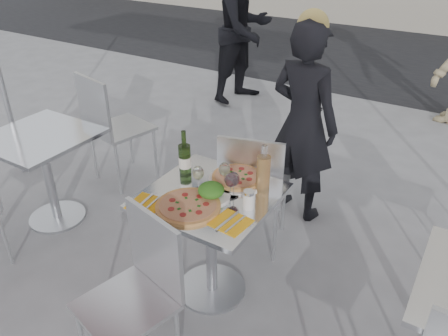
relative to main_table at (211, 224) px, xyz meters
The scene contains 21 objects.
ground 0.54m from the main_table, ahead, with size 80.00×80.00×0.00m, color slate.
street_asphalt 6.52m from the main_table, 90.00° to the left, with size 24.00×5.00×0.00m, color black.
main_table is the anchor object (origin of this frame).
side_table_left 1.50m from the main_table, behind, with size 0.72×0.72×0.75m.
chair_far 0.50m from the main_table, 88.14° to the left, with size 0.53×0.54×0.95m.
chair_near 0.60m from the main_table, 93.04° to the right, with size 0.50×0.51×0.91m.
side_chair_lfar 1.63m from the main_table, 155.53° to the left, with size 0.56×0.57×1.02m.
woman_diner 1.17m from the main_table, 85.43° to the left, with size 0.57×0.37×1.56m, color black.
pedestrian_a 3.56m from the main_table, 116.08° to the left, with size 0.89×0.69×1.83m, color black.
pizza_near 0.28m from the main_table, 99.62° to the right, with size 0.36×0.36×0.02m.
pizza_far 0.32m from the main_table, 76.13° to the left, with size 0.35×0.35×0.03m.
salad_plate 0.25m from the main_table, 43.10° to the right, with size 0.22×0.22×0.09m.
wine_bottle 0.42m from the main_table, 157.40° to the left, with size 0.07×0.07×0.29m.
carafe 0.45m from the main_table, 40.23° to the left, with size 0.08×0.08×0.29m.
sugar_shaker 0.36m from the main_table, ahead, with size 0.06×0.06×0.11m.
wineglass_white_a 0.33m from the main_table, behind, with size 0.07×0.07×0.16m.
wineglass_white_b 0.34m from the main_table, 78.91° to the left, with size 0.07×0.07×0.16m.
wineglass_red_a 0.35m from the main_table, 22.41° to the left, with size 0.07×0.07×0.16m.
wineglass_red_b 0.34m from the main_table, 15.77° to the left, with size 0.07×0.07×0.16m.
napkin_left 0.42m from the main_table, 132.37° to the right, with size 0.20×0.20×0.01m.
napkin_right 0.36m from the main_table, 35.26° to the right, with size 0.20×0.20×0.01m.
Camera 1 is at (1.17, -1.74, 2.12)m, focal length 35.00 mm.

